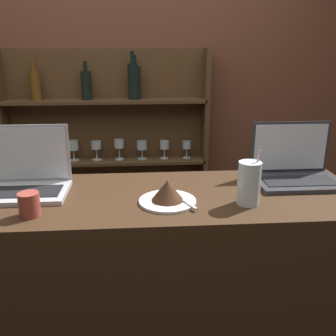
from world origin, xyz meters
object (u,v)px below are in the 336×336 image
(coffee_cup, at_px, (29,204))
(cake_plate, at_px, (168,193))
(laptop_far, at_px, (295,169))
(laptop_near, at_px, (29,177))
(water_glass, at_px, (249,183))

(coffee_cup, bearing_deg, cake_plate, 9.16)
(cake_plate, bearing_deg, laptop_far, 19.04)
(laptop_near, bearing_deg, laptop_far, 1.96)
(laptop_near, xyz_separation_m, water_glass, (0.83, -0.19, 0.02))
(laptop_near, xyz_separation_m, coffee_cup, (0.06, -0.23, -0.02))
(laptop_far, bearing_deg, water_glass, -139.74)
(water_glass, bearing_deg, laptop_near, 167.37)
(laptop_near, height_order, coffee_cup, laptop_near)
(laptop_near, bearing_deg, coffee_cup, -74.82)
(laptop_near, distance_m, cake_plate, 0.56)
(cake_plate, bearing_deg, water_glass, -6.14)
(laptop_near, height_order, cake_plate, laptop_near)
(water_glass, height_order, coffee_cup, water_glass)
(laptop_far, relative_size, cake_plate, 1.64)
(laptop_near, height_order, laptop_far, laptop_near)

